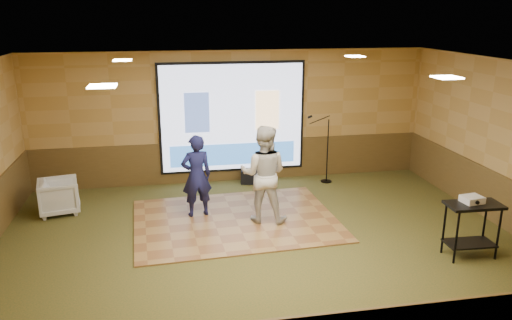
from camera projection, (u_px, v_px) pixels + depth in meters
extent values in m
plane|color=#303D1B|center=(261.00, 245.00, 8.47)|extent=(9.00, 9.00, 0.00)
cube|color=tan|center=(232.00, 117.00, 11.34)|extent=(9.00, 0.04, 3.00)
cube|color=tan|center=(333.00, 264.00, 4.75)|extent=(9.00, 0.04, 3.00)
cube|color=tan|center=(511.00, 147.00, 8.83)|extent=(0.04, 7.00, 3.00)
cube|color=silver|center=(262.00, 67.00, 7.62)|extent=(9.00, 7.00, 0.04)
cube|color=#533E1B|center=(233.00, 161.00, 11.62)|extent=(9.00, 0.04, 0.95)
cube|color=#533E1B|center=(502.00, 201.00, 9.12)|extent=(0.04, 7.00, 0.95)
cube|color=black|center=(232.00, 118.00, 11.29)|extent=(3.32, 0.03, 2.52)
cube|color=#C9D6FF|center=(233.00, 118.00, 11.27)|extent=(3.20, 0.02, 2.40)
cube|color=#3B4F83|center=(197.00, 113.00, 11.07)|extent=(0.55, 0.01, 0.90)
cube|color=#FFD293|center=(267.00, 110.00, 11.35)|extent=(0.55, 0.01, 0.90)
cube|color=#2E65AF|center=(233.00, 154.00, 11.50)|extent=(2.88, 0.01, 0.50)
cube|color=#FFE8BF|center=(122.00, 60.00, 8.94)|extent=(0.32, 0.32, 0.02)
cube|color=#FFE8BF|center=(355.00, 56.00, 9.70)|extent=(0.32, 0.32, 0.02)
cube|color=#FFE8BF|center=(102.00, 86.00, 5.83)|extent=(0.32, 0.32, 0.02)
cube|color=#FFE8BF|center=(447.00, 77.00, 6.59)|extent=(0.32, 0.32, 0.02)
cube|color=olive|center=(236.00, 220.00, 9.45)|extent=(3.90, 3.04, 0.03)
imported|color=#151743|center=(197.00, 176.00, 9.43)|extent=(0.64, 0.47, 1.59)
imported|color=beige|center=(264.00, 174.00, 9.17)|extent=(1.06, 0.94, 1.82)
cylinder|color=black|center=(456.00, 238.00, 7.74)|extent=(0.04, 0.04, 0.86)
cylinder|color=black|center=(498.00, 234.00, 7.87)|extent=(0.04, 0.04, 0.86)
cylinder|color=black|center=(444.00, 228.00, 8.08)|extent=(0.04, 0.04, 0.86)
cylinder|color=black|center=(484.00, 225.00, 8.21)|extent=(0.04, 0.04, 0.86)
cube|color=black|center=(474.00, 205.00, 7.84)|extent=(0.86, 0.45, 0.05)
cube|color=black|center=(469.00, 243.00, 8.03)|extent=(0.77, 0.41, 0.03)
cube|color=silver|center=(472.00, 199.00, 7.87)|extent=(0.34, 0.29, 0.10)
cylinder|color=black|center=(326.00, 181.00, 11.63)|extent=(0.26, 0.26, 0.02)
cylinder|color=black|center=(327.00, 151.00, 11.42)|extent=(0.02, 0.02, 1.48)
cylinder|color=black|center=(320.00, 120.00, 11.17)|extent=(0.47, 0.02, 0.19)
cylinder|color=black|center=(310.00, 117.00, 11.11)|extent=(0.11, 0.05, 0.08)
imported|color=gray|center=(59.00, 196.00, 9.74)|extent=(0.87, 0.86, 0.68)
cube|color=black|center=(252.00, 176.00, 11.51)|extent=(0.55, 0.43, 0.31)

